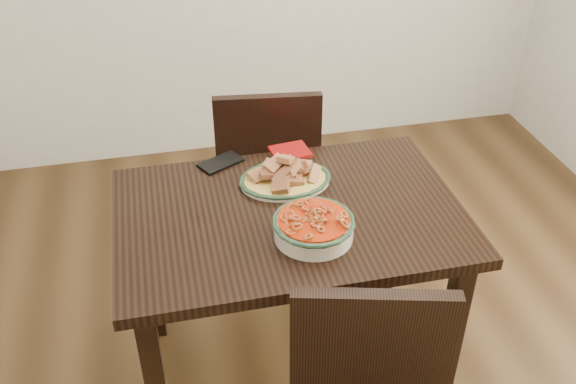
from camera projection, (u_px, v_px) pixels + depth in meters
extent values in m
plane|color=#382411|center=(322.00, 366.00, 2.49)|extent=(3.50, 3.50, 0.00)
cube|color=black|center=(289.00, 216.00, 2.07)|extent=(1.11, 0.74, 0.04)
cube|color=black|center=(450.00, 339.00, 2.13)|extent=(0.06, 0.06, 0.71)
cube|color=black|center=(148.00, 266.00, 2.43)|extent=(0.06, 0.06, 0.71)
cube|color=black|center=(388.00, 231.00, 2.61)|extent=(0.06, 0.06, 0.71)
cube|color=black|center=(266.00, 171.00, 2.84)|extent=(0.47, 0.47, 0.04)
cube|color=black|center=(299.00, 189.00, 3.12)|extent=(0.04, 0.04, 0.41)
cube|color=black|center=(229.00, 193.00, 3.10)|extent=(0.04, 0.04, 0.41)
cube|color=black|center=(308.00, 232.00, 2.84)|extent=(0.04, 0.04, 0.41)
cube|color=black|center=(231.00, 237.00, 2.82)|extent=(0.04, 0.04, 0.41)
cube|color=black|center=(268.00, 146.00, 2.55)|extent=(0.42, 0.09, 0.44)
cube|color=black|center=(370.00, 356.00, 1.67)|extent=(0.42, 0.14, 0.44)
ellipsoid|color=beige|center=(285.00, 181.00, 2.19)|extent=(0.31, 0.23, 0.02)
ellipsoid|color=gold|center=(285.00, 179.00, 2.18)|extent=(0.29, 0.22, 0.01)
torus|color=#17331C|center=(285.00, 179.00, 2.18)|extent=(0.24, 0.24, 0.01)
cylinder|color=beige|center=(313.00, 228.00, 1.93)|extent=(0.24, 0.24, 0.06)
torus|color=#183621|center=(314.00, 222.00, 1.92)|extent=(0.25, 0.25, 0.02)
cylinder|color=#A12307|center=(314.00, 220.00, 1.91)|extent=(0.22, 0.22, 0.01)
cube|color=black|center=(221.00, 163.00, 2.29)|extent=(0.17, 0.14, 0.01)
cube|color=#9A0D0B|center=(290.00, 152.00, 2.35)|extent=(0.15, 0.13, 0.01)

